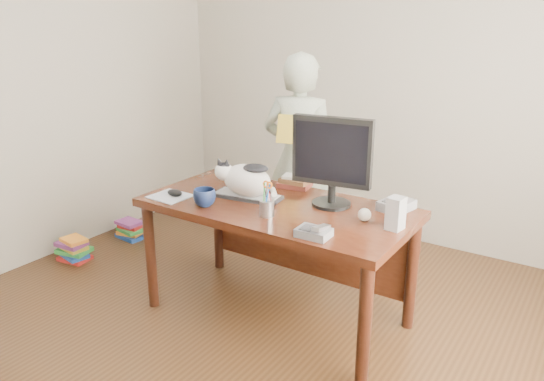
{
  "coord_description": "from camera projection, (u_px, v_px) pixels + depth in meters",
  "views": [
    {
      "loc": [
        1.61,
        -1.88,
        1.81
      ],
      "look_at": [
        0.0,
        0.55,
        0.85
      ],
      "focal_mm": 35.0,
      "sensor_mm": 36.0,
      "label": 1
    }
  ],
  "objects": [
    {
      "name": "room",
      "position": [
        207.0,
        120.0,
        2.48
      ],
      "size": [
        4.5,
        4.5,
        4.5
      ],
      "color": "black",
      "rests_on": "ground"
    },
    {
      "name": "desk",
      "position": [
        284.0,
        223.0,
        3.25
      ],
      "size": [
        1.6,
        0.8,
        0.75
      ],
      "color": "black",
      "rests_on": "ground"
    },
    {
      "name": "keyboard",
      "position": [
        247.0,
        196.0,
        3.25
      ],
      "size": [
        0.44,
        0.22,
        0.03
      ],
      "rotation": [
        0.0,
        0.0,
        0.13
      ],
      "color": "black",
      "rests_on": "desk"
    },
    {
      "name": "cat",
      "position": [
        245.0,
        178.0,
        3.22
      ],
      "size": [
        0.41,
        0.25,
        0.24
      ],
      "rotation": [
        0.0,
        0.0,
        0.13
      ],
      "color": "white",
      "rests_on": "keyboard"
    },
    {
      "name": "monitor",
      "position": [
        332.0,
        157.0,
        3.02
      ],
      "size": [
        0.47,
        0.26,
        0.53
      ],
      "rotation": [
        0.0,
        0.0,
        0.14
      ],
      "color": "black",
      "rests_on": "desk"
    },
    {
      "name": "pen_cup",
      "position": [
        267.0,
        206.0,
        2.94
      ],
      "size": [
        0.1,
        0.1,
        0.21
      ],
      "rotation": [
        0.0,
        0.0,
        -0.19
      ],
      "color": "#9A9AA0",
      "rests_on": "desk"
    },
    {
      "name": "mousepad",
      "position": [
        170.0,
        196.0,
        3.27
      ],
      "size": [
        0.24,
        0.22,
        0.01
      ],
      "rotation": [
        0.0,
        0.0,
        -0.03
      ],
      "color": "silver",
      "rests_on": "desk"
    },
    {
      "name": "mouse",
      "position": [
        175.0,
        193.0,
        3.27
      ],
      "size": [
        0.11,
        0.07,
        0.04
      ],
      "rotation": [
        0.0,
        0.0,
        -0.03
      ],
      "color": "black",
      "rests_on": "mousepad"
    },
    {
      "name": "coffee_mug",
      "position": [
        205.0,
        198.0,
        3.1
      ],
      "size": [
        0.19,
        0.19,
        0.1
      ],
      "primitive_type": "imported",
      "rotation": [
        0.0,
        0.0,
        0.71
      ],
      "color": "black",
      "rests_on": "desk"
    },
    {
      "name": "phone",
      "position": [
        314.0,
        232.0,
        2.67
      ],
      "size": [
        0.17,
        0.15,
        0.08
      ],
      "rotation": [
        0.0,
        0.0,
        0.04
      ],
      "color": "slate",
      "rests_on": "desk"
    },
    {
      "name": "speaker",
      "position": [
        396.0,
        213.0,
        2.75
      ],
      "size": [
        0.09,
        0.1,
        0.18
      ],
      "rotation": [
        0.0,
        0.0,
        -0.12
      ],
      "color": "#A0A0A2",
      "rests_on": "desk"
    },
    {
      "name": "baseball",
      "position": [
        365.0,
        215.0,
        2.88
      ],
      "size": [
        0.07,
        0.07,
        0.07
      ],
      "rotation": [
        0.0,
        0.0,
        0.11
      ],
      "color": "beige",
      "rests_on": "desk"
    },
    {
      "name": "book_stack",
      "position": [
        295.0,
        182.0,
        3.45
      ],
      "size": [
        0.23,
        0.18,
        0.08
      ],
      "rotation": [
        0.0,
        0.0,
        0.12
      ],
      "color": "#471913",
      "rests_on": "desk"
    },
    {
      "name": "calculator",
      "position": [
        396.0,
        205.0,
        3.05
      ],
      "size": [
        0.19,
        0.22,
        0.06
      ],
      "rotation": [
        0.0,
        0.0,
        -0.21
      ],
      "color": "slate",
      "rests_on": "desk"
    },
    {
      "name": "person",
      "position": [
        299.0,
        160.0,
        3.96
      ],
      "size": [
        0.64,
        0.48,
        1.58
      ],
      "primitive_type": "imported",
      "rotation": [
        0.0,
        0.0,
        3.33
      ],
      "color": "silver",
      "rests_on": "ground"
    },
    {
      "name": "held_book",
      "position": [
        288.0,
        129.0,
        3.75
      ],
      "size": [
        0.16,
        0.12,
        0.21
      ],
      "rotation": [
        0.0,
        0.0,
        0.19
      ],
      "color": "gold",
      "rests_on": "person"
    },
    {
      "name": "book_pile_a",
      "position": [
        74.0,
        250.0,
        4.11
      ],
      "size": [
        0.27,
        0.22,
        0.18
      ],
      "color": "#A61A17",
      "rests_on": "ground"
    },
    {
      "name": "book_pile_b",
      "position": [
        131.0,
        230.0,
        4.54
      ],
      "size": [
        0.26,
        0.2,
        0.15
      ],
      "color": "navy",
      "rests_on": "ground"
    }
  ]
}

